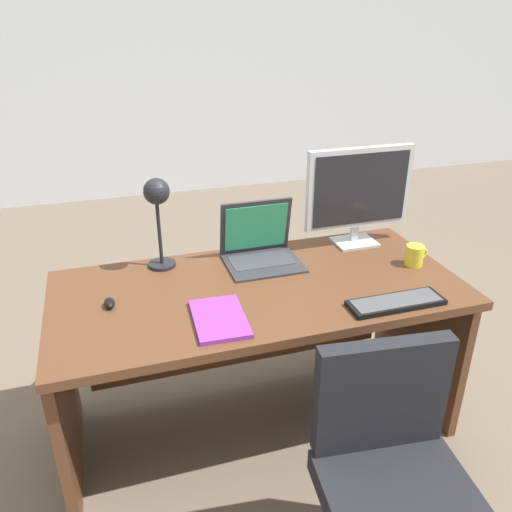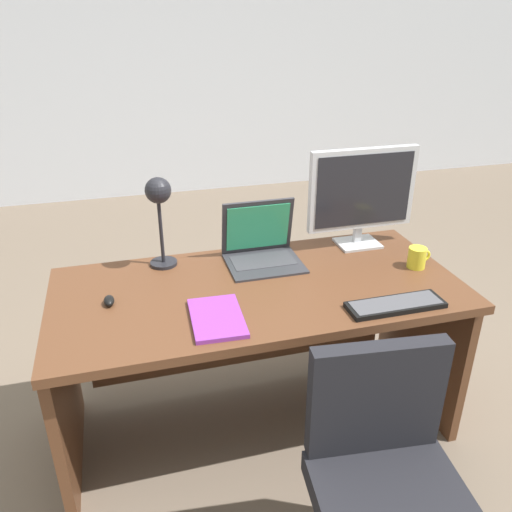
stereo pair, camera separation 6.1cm
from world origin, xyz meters
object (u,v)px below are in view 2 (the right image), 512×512
object	(u,v)px
laptop	(260,242)
keyboard	(395,305)
mouse	(109,301)
desk	(255,323)
office_chair	(385,510)
coffee_mug	(417,257)
desk_lamp	(159,203)
monitor	(362,192)
book	(217,318)

from	to	relation	value
laptop	keyboard	distance (m)	0.67
mouse	desk	bearing A→B (deg)	3.26
office_chair	keyboard	bearing A→B (deg)	62.23
keyboard	coffee_mug	size ratio (longest dim) A/B	3.60
laptop	office_chair	distance (m)	1.18
keyboard	desk_lamp	distance (m)	1.04
mouse	office_chair	world-z (taller)	office_chair
laptop	mouse	distance (m)	0.72
desk	desk_lamp	distance (m)	0.66
laptop	mouse	xyz separation A→B (m)	(-0.68, -0.24, -0.07)
laptop	mouse	size ratio (longest dim) A/B	4.55
desk	keyboard	bearing A→B (deg)	-37.06
desk_lamp	mouse	bearing A→B (deg)	-132.26
monitor	coffee_mug	bearing A→B (deg)	-63.53
monitor	keyboard	distance (m)	0.64
desk	monitor	size ratio (longest dim) A/B	3.23
mouse	book	distance (m)	0.44
laptop	coffee_mug	xyz separation A→B (m)	(0.64, -0.27, -0.03)
laptop	book	world-z (taller)	laptop
desk_lamp	coffee_mug	bearing A→B (deg)	-15.45
office_chair	coffee_mug	bearing A→B (deg)	56.51
mouse	desk_lamp	size ratio (longest dim) A/B	0.18
office_chair	mouse	bearing A→B (deg)	132.42
monitor	laptop	size ratio (longest dim) A/B	1.58
desk	coffee_mug	xyz separation A→B (m)	(0.72, -0.07, 0.26)
book	desk	bearing A→B (deg)	49.48
desk	office_chair	xyz separation A→B (m)	(0.18, -0.88, -0.17)
keyboard	coffee_mug	world-z (taller)	coffee_mug
mouse	office_chair	distance (m)	1.22
desk_lamp	coffee_mug	size ratio (longest dim) A/B	3.89
desk_lamp	book	bearing A→B (deg)	-74.06
monitor	mouse	xyz separation A→B (m)	(-1.17, -0.26, -0.25)
desk	mouse	world-z (taller)	mouse
monitor	desk_lamp	distance (m)	0.93
coffee_mug	office_chair	world-z (taller)	office_chair
desk_lamp	office_chair	xyz separation A→B (m)	(0.54, -1.12, -0.68)
desk_lamp	coffee_mug	xyz separation A→B (m)	(1.08, -0.30, -0.25)
desk	desk_lamp	xyz separation A→B (m)	(-0.36, 0.23, 0.51)
keyboard	coffee_mug	distance (m)	0.39
desk_lamp	keyboard	bearing A→B (deg)	-35.39
monitor	office_chair	distance (m)	1.34
book	office_chair	world-z (taller)	office_chair
monitor	keyboard	bearing A→B (deg)	-101.32
desk	mouse	size ratio (longest dim) A/B	23.22
mouse	desk_lamp	distance (m)	0.46
monitor	coffee_mug	xyz separation A→B (m)	(0.14, -0.29, -0.22)
coffee_mug	keyboard	bearing A→B (deg)	-132.53
mouse	desk_lamp	world-z (taller)	desk_lamp
laptop	book	distance (m)	0.55
monitor	keyboard	world-z (taller)	monitor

